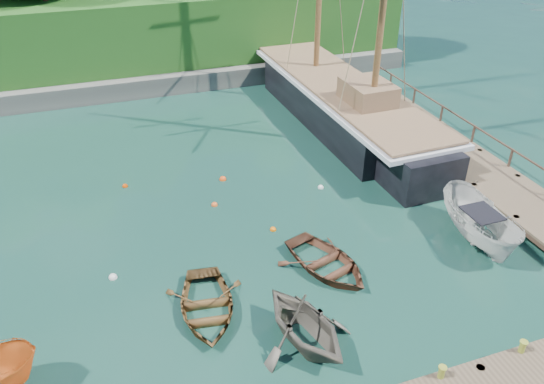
{
  "coord_description": "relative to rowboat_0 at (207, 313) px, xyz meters",
  "views": [
    {
      "loc": [
        -6.34,
        -13.5,
        13.81
      ],
      "look_at": [
        -0.06,
        4.5,
        2.0
      ],
      "focal_mm": 35.0,
      "sensor_mm": 36.0,
      "label": 1
    }
  ],
  "objects": [
    {
      "name": "mooring_buoy_4",
      "position": [
        -1.85,
        9.98,
        0.0
      ],
      "size": [
        0.28,
        0.28,
        0.28
      ],
      "primitive_type": "sphere",
      "color": "#E04000",
      "rests_on": "ground"
    },
    {
      "name": "rowboat_1",
      "position": [
        2.78,
        -2.46,
        0.0
      ],
      "size": [
        4.22,
        4.6,
        2.04
      ],
      "primitive_type": "imported",
      "rotation": [
        0.0,
        0.0,
        0.26
      ],
      "color": "#5F5A4D",
      "rests_on": "ground"
    },
    {
      "name": "mooring_buoy_2",
      "position": [
        3.95,
        4.01,
        0.0
      ],
      "size": [
        0.29,
        0.29,
        0.29
      ],
      "primitive_type": "sphere",
      "color": "orange",
      "rests_on": "ground"
    },
    {
      "name": "cabin_boat_white",
      "position": [
        11.96,
        0.42,
        0.0
      ],
      "size": [
        2.67,
        5.36,
        1.98
      ],
      "primitive_type": "imported",
      "rotation": [
        0.0,
        0.0,
        -0.15
      ],
      "color": "silver",
      "rests_on": "ground"
    },
    {
      "name": "dock_east",
      "position": [
        15.46,
        6.5,
        0.43
      ],
      "size": [
        3.2,
        24.0,
        1.1
      ],
      "color": "brown",
      "rests_on": "ground"
    },
    {
      "name": "mooring_buoy_5",
      "position": [
        2.97,
        9.03,
        0.0
      ],
      "size": [
        0.36,
        0.36,
        0.36
      ],
      "primitive_type": "sphere",
      "color": "#F34D13",
      "rests_on": "ground"
    },
    {
      "name": "mooring_buoy_1",
      "position": [
        1.98,
        6.82,
        0.0
      ],
      "size": [
        0.31,
        0.31,
        0.31
      ],
      "primitive_type": "sphere",
      "color": "#E55A1E",
      "rests_on": "ground"
    },
    {
      "name": "rowboat_2",
      "position": [
        5.09,
        0.81,
        0.0
      ],
      "size": [
        4.03,
        4.77,
        0.84
      ],
      "primitive_type": "imported",
      "rotation": [
        0.0,
        0.0,
        0.32
      ],
      "color": "#53301F",
      "rests_on": "ground"
    },
    {
      "name": "ground",
      "position": [
        3.96,
        -0.5,
        0.0
      ],
      "size": [
        160.0,
        160.0,
        0.0
      ],
      "primitive_type": "plane",
      "color": "#163831",
      "rests_on": "ground"
    },
    {
      "name": "mooring_buoy_3",
      "position": [
        7.4,
        6.62,
        0.0
      ],
      "size": [
        0.29,
        0.29,
        0.29
      ],
      "primitive_type": "sphere",
      "color": "white",
      "rests_on": "ground"
    },
    {
      "name": "bollard_3",
      "position": [
        8.96,
        -5.6,
        0.0
      ],
      "size": [
        0.26,
        0.26,
        0.45
      ],
      "primitive_type": "cylinder",
      "color": "olive",
      "rests_on": "ground"
    },
    {
      "name": "schooner",
      "position": [
        11.76,
        13.63,
        1.06
      ],
      "size": [
        5.22,
        26.28,
        19.04
      ],
      "rotation": [
        0.0,
        0.0,
        0.03
      ],
      "color": "black",
      "rests_on": "ground"
    },
    {
      "name": "rowboat_0",
      "position": [
        0.0,
        0.0,
        0.0
      ],
      "size": [
        3.46,
        4.44,
        0.84
      ],
      "primitive_type": "imported",
      "rotation": [
        0.0,
        0.0,
        -0.14
      ],
      "color": "brown",
      "rests_on": "ground"
    },
    {
      "name": "mooring_buoy_0",
      "position": [
        -3.04,
        3.06,
        0.0
      ],
      "size": [
        0.34,
        0.34,
        0.34
      ],
      "primitive_type": "sphere",
      "color": "silver",
      "rests_on": "ground"
    }
  ]
}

